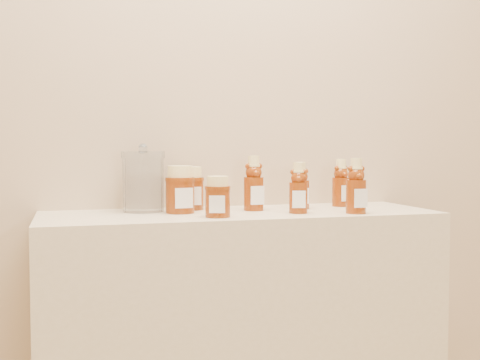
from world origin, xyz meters
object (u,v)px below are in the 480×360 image
object	(u,v)px
display_table	(241,357)
bear_bottle_front_left	(298,184)
glass_canister	(143,179)
honey_jar_left	(180,189)
bear_bottle_back_left	(254,179)

from	to	relation	value
display_table	bear_bottle_front_left	xyz separation A→B (m)	(0.16, -0.08, 0.54)
display_table	glass_canister	xyz separation A→B (m)	(-0.28, 0.09, 0.55)
display_table	honey_jar_left	xyz separation A→B (m)	(-0.18, 0.03, 0.52)
honey_jar_left	glass_canister	size ratio (longest dim) A/B	0.70
glass_canister	bear_bottle_front_left	bearing A→B (deg)	-21.10
display_table	bear_bottle_back_left	size ratio (longest dim) A/B	6.17
display_table	glass_canister	world-z (taller)	glass_canister
display_table	honey_jar_left	world-z (taller)	honey_jar_left
bear_bottle_front_left	honey_jar_left	bearing A→B (deg)	-178.86
display_table	honey_jar_left	distance (m)	0.55
display_table	bear_bottle_front_left	bearing A→B (deg)	-25.90
bear_bottle_front_left	display_table	bearing A→B (deg)	172.05
display_table	bear_bottle_front_left	distance (m)	0.56
bear_bottle_back_left	bear_bottle_front_left	world-z (taller)	bear_bottle_back_left
display_table	bear_bottle_front_left	world-z (taller)	bear_bottle_front_left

